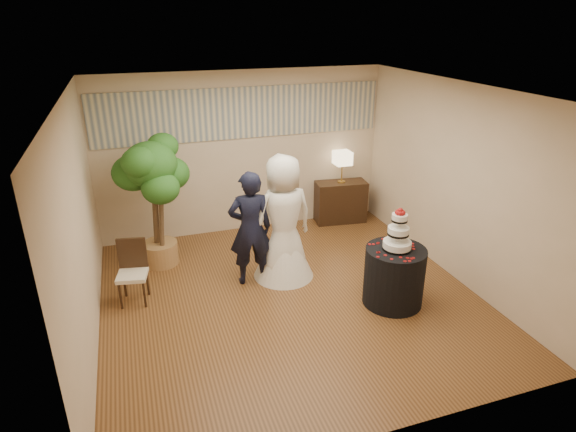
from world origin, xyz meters
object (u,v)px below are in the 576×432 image
object	(u,v)px
cake_table	(394,276)
ficus_tree	(155,202)
groom	(250,229)
wedding_cake	(399,229)
side_chair	(132,273)
bride	(283,218)
console	(340,202)
table_lamp	(342,167)

from	to	relation	value
cake_table	ficus_tree	distance (m)	3.64
groom	wedding_cake	bearing A→B (deg)	150.71
groom	ficus_tree	distance (m)	1.58
cake_table	side_chair	distance (m)	3.49
bride	wedding_cake	size ratio (longest dim) A/B	3.22
console	table_lamp	size ratio (longest dim) A/B	1.60
groom	wedding_cake	size ratio (longest dim) A/B	2.92
wedding_cake	bride	bearing A→B (deg)	134.93
wedding_cake	ficus_tree	bearing A→B (deg)	143.34
cake_table	console	distance (m)	2.82
bride	cake_table	xyz separation A→B (m)	(1.17, -1.17, -0.53)
cake_table	wedding_cake	distance (m)	0.69
cake_table	ficus_tree	world-z (taller)	ficus_tree
groom	console	distance (m)	2.73
groom	side_chair	world-z (taller)	groom
cake_table	table_lamp	distance (m)	2.90
groom	table_lamp	bearing A→B (deg)	-137.34
console	table_lamp	xyz separation A→B (m)	(0.00, 0.00, 0.68)
ficus_tree	side_chair	size ratio (longest dim) A/B	2.36
groom	ficus_tree	size ratio (longest dim) A/B	0.82
groom	table_lamp	xyz separation A→B (m)	(2.14, 1.63, 0.22)
console	ficus_tree	xyz separation A→B (m)	(-3.36, -0.64, 0.64)
wedding_cake	side_chair	world-z (taller)	wedding_cake
cake_table	console	world-z (taller)	cake_table
cake_table	side_chair	world-z (taller)	side_chair
groom	wedding_cake	distance (m)	2.04
groom	side_chair	xyz separation A→B (m)	(-1.64, -0.02, -0.41)
groom	table_lamp	size ratio (longest dim) A/B	2.91
cake_table	wedding_cake	bearing A→B (deg)	0.00
bride	side_chair	size ratio (longest dim) A/B	2.13
bride	console	distance (m)	2.37
cake_table	wedding_cake	size ratio (longest dim) A/B	1.39
table_lamp	side_chair	world-z (taller)	table_lamp
cake_table	console	size ratio (longest dim) A/B	0.86
wedding_cake	table_lamp	xyz separation A→B (m)	(0.48, 2.78, -0.03)
wedding_cake	console	size ratio (longest dim) A/B	0.62
groom	ficus_tree	world-z (taller)	ficus_tree
console	table_lamp	bearing A→B (deg)	0.00
wedding_cake	table_lamp	bearing A→B (deg)	80.18
wedding_cake	ficus_tree	size ratio (longest dim) A/B	0.28
wedding_cake	console	world-z (taller)	wedding_cake
bride	table_lamp	xyz separation A→B (m)	(1.65, 1.61, 0.13)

